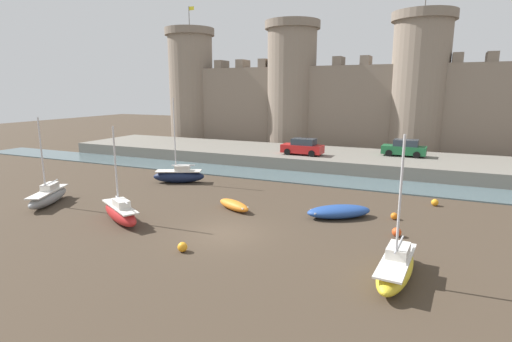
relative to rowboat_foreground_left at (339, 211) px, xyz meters
name	(u,v)px	position (x,y,z in m)	size (l,w,h in m)	color
ground_plane	(224,234)	(-5.05, -5.27, -0.40)	(160.00, 160.00, 0.00)	#423528
water_channel	(306,178)	(-5.05, 9.58, -0.35)	(80.00, 4.50, 0.10)	slate
quay_road	(327,159)	(-5.05, 16.83, 0.22)	(59.08, 10.00, 1.25)	slate
castle	(351,93)	(-5.05, 27.91, 6.85)	(54.22, 7.14, 19.26)	gray
rowboat_foreground_left	(339,211)	(0.00, 0.00, 0.00)	(4.18, 3.54, 0.78)	#234793
sailboat_foreground_centre	(120,212)	(-11.54, -6.11, 0.20)	(4.41, 3.04, 5.64)	red
sailboat_midflat_right	(396,267)	(3.94, -7.07, 0.16)	(1.60, 4.79, 6.04)	yellow
sailboat_foreground_right	(179,175)	(-14.30, 3.78, 0.22)	(4.37, 2.94, 7.01)	#141E3D
sailboat_near_channel_left	(48,196)	(-18.70, -5.19, 0.17)	(2.88, 4.64, 5.93)	gray
rowboat_midflat_left	(234,205)	(-6.57, -1.19, -0.07)	(2.97, 2.08, 0.63)	orange
mooring_buoy_near_channel	(397,232)	(3.53, -1.90, -0.16)	(0.49, 0.49, 0.49)	#E04C1E
mooring_buoy_near_shore	(435,202)	(5.34, 5.16, -0.17)	(0.46, 0.46, 0.46)	orange
mooring_buoy_off_centre	(394,216)	(3.13, 1.03, -0.19)	(0.42, 0.42, 0.42)	orange
mooring_buoy_mid_mud	(182,247)	(-5.72, -8.27, -0.16)	(0.48, 0.48, 0.48)	orange
car_quay_centre_east	(303,147)	(-6.97, 14.59, 1.63)	(4.16, 2.00, 1.62)	red
car_quay_west	(404,148)	(2.37, 17.86, 1.63)	(4.16, 2.00, 1.62)	#1E6638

